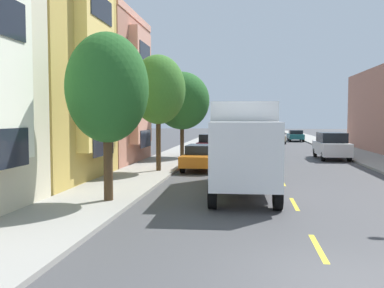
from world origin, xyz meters
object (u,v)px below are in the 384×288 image
at_px(parked_sedan_teal, 296,135).
at_px(moving_champagne_sedan, 277,137).
at_px(street_tree_third, 182,101).
at_px(parked_wagon_black, 217,141).
at_px(street_tree_second, 158,90).
at_px(parked_sedan_orange, 201,157).
at_px(delivery_box_truck, 243,142).
at_px(street_tree_nearest, 107,88).
at_px(parked_suv_white, 331,146).
at_px(parked_pickup_burgundy, 213,145).
at_px(parked_suv_navy, 228,132).

distance_m(parked_sedan_teal, moving_champagne_sedan, 5.47).
relative_size(street_tree_third, parked_wagon_black, 1.31).
xyz_separation_m(street_tree_second, parked_sedan_orange, (2.12, 1.73, -3.74)).
bearing_deg(moving_champagne_sedan, street_tree_third, -112.72).
height_order(delivery_box_truck, parked_wagon_black, delivery_box_truck).
bearing_deg(parked_wagon_black, street_tree_nearest, -94.19).
relative_size(street_tree_third, parked_suv_white, 1.29).
height_order(street_tree_second, parked_sedan_teal, street_tree_second).
bearing_deg(street_tree_nearest, delivery_box_truck, 34.66).
relative_size(street_tree_nearest, parked_sedan_orange, 1.27).
height_order(parked_sedan_orange, moving_champagne_sedan, same).
relative_size(street_tree_nearest, delivery_box_truck, 0.71).
bearing_deg(parked_suv_white, street_tree_nearest, -121.63).
xyz_separation_m(street_tree_third, parked_sedan_teal, (10.86, 24.37, -3.48)).
distance_m(parked_sedan_teal, parked_pickup_burgundy, 23.37).
height_order(street_tree_nearest, delivery_box_truck, street_tree_nearest).
bearing_deg(parked_wagon_black, street_tree_second, -96.12).
bearing_deg(parked_sedan_orange, street_tree_third, 107.77).
bearing_deg(parked_pickup_burgundy, street_tree_second, -100.48).
xyz_separation_m(parked_suv_white, moving_champagne_sedan, (-2.60, 18.74, -0.24)).
bearing_deg(street_tree_third, street_tree_nearest, -90.00).
distance_m(parked_sedan_orange, parked_suv_white, 11.45).
relative_size(parked_sedan_orange, parked_suv_navy, 0.94).
bearing_deg(parked_sedan_teal, moving_champagne_sedan, -119.08).
relative_size(parked_sedan_orange, parked_wagon_black, 0.96).
height_order(delivery_box_truck, moving_champagne_sedan, delivery_box_truck).
xyz_separation_m(parked_suv_white, parked_wagon_black, (-8.87, 8.80, -0.18)).
distance_m(street_tree_nearest, parked_sedan_orange, 10.80).
xyz_separation_m(street_tree_second, parked_wagon_black, (1.93, 17.99, -3.68)).
relative_size(parked_pickup_burgundy, parked_suv_navy, 1.11).
bearing_deg(street_tree_second, parked_sedan_orange, 39.18).
bearing_deg(delivery_box_truck, parked_sedan_teal, 80.61).
distance_m(street_tree_third, delivery_box_truck, 14.45).
distance_m(street_tree_nearest, parked_sedan_teal, 42.60).
xyz_separation_m(parked_sedan_teal, parked_pickup_burgundy, (-8.81, -21.65, 0.08)).
height_order(street_tree_nearest, parked_suv_white, street_tree_nearest).
xyz_separation_m(street_tree_nearest, moving_champagne_sedan, (8.20, 36.28, -3.25)).
relative_size(street_tree_second, moving_champagne_sedan, 1.38).
relative_size(parked_suv_white, parked_pickup_burgundy, 0.90).
bearing_deg(parked_suv_navy, parked_sedan_orange, -89.80).
distance_m(street_tree_third, parked_suv_white, 11.31).
xyz_separation_m(street_tree_second, parked_pickup_burgundy, (2.05, 11.07, -3.66)).
height_order(street_tree_third, moving_champagne_sedan, street_tree_third).
bearing_deg(street_tree_third, parked_sedan_teal, 65.98).
height_order(parked_pickup_burgundy, parked_suv_navy, parked_suv_navy).
bearing_deg(street_tree_second, parked_pickup_burgundy, 79.52).
xyz_separation_m(delivery_box_truck, parked_pickup_burgundy, (-2.54, 16.24, -1.17)).
bearing_deg(parked_sedan_orange, moving_champagne_sedan, 76.94).
height_order(parked_sedan_teal, parked_pickup_burgundy, parked_pickup_burgundy).
distance_m(delivery_box_truck, parked_pickup_burgundy, 16.48).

